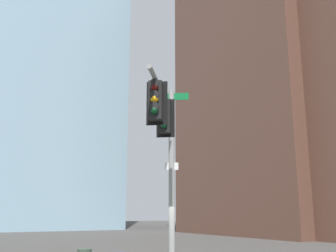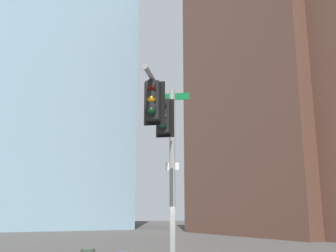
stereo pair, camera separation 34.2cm
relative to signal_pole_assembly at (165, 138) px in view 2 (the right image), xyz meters
The scene contains 3 objects.
signal_pole_assembly is the anchor object (origin of this frame).
building_brick_nearside 38.84m from the signal_pole_assembly, 56.92° to the right, with size 26.98×15.16×42.56m, color brown.
building_brick_midblock 40.33m from the signal_pole_assembly, 49.64° to the right, with size 20.27×15.50×42.92m, color brown.
Camera 2 is at (-11.41, 6.44, 2.30)m, focal length 41.73 mm.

